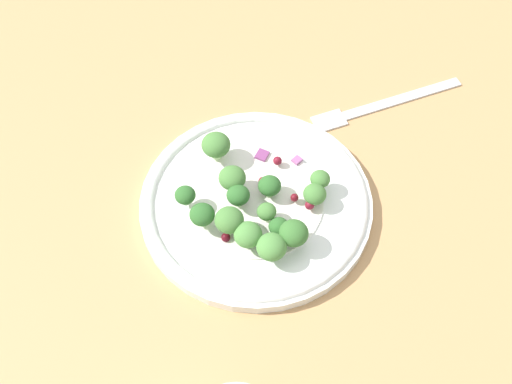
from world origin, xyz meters
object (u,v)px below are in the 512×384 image
at_px(plate, 256,202).
at_px(fork, 379,105).
at_px(broccoli_floret_0, 185,194).
at_px(broccoli_floret_2, 248,235).
at_px(broccoli_floret_1, 272,247).

xyz_separation_m(plate, fork, (0.18, 0.07, -0.01)).
height_order(broccoli_floret_0, fork, broccoli_floret_0).
relative_size(broccoli_floret_2, fork, 0.15).
bearing_deg(fork, broccoli_floret_2, -151.09).
distance_m(broccoli_floret_1, broccoli_floret_2, 0.03).
xyz_separation_m(broccoli_floret_0, broccoli_floret_2, (0.04, -0.07, 0.00)).
height_order(broccoli_floret_0, broccoli_floret_2, broccoli_floret_2).
height_order(broccoli_floret_0, broccoli_floret_1, broccoli_floret_1).
distance_m(broccoli_floret_0, broccoli_floret_2, 0.08).
distance_m(broccoli_floret_0, broccoli_floret_1, 0.10).
relative_size(broccoli_floret_1, fork, 0.16).
bearing_deg(broccoli_floret_2, plate, 58.88).
bearing_deg(plate, broccoli_floret_0, 162.04).
bearing_deg(broccoli_floret_1, fork, 34.94).
bearing_deg(broccoli_floret_2, broccoli_floret_0, 120.32).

